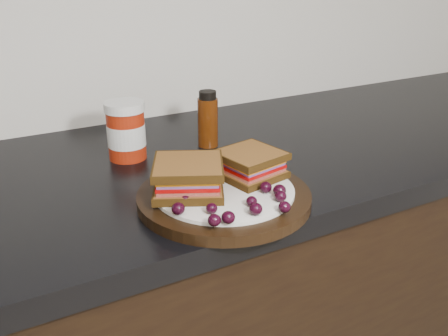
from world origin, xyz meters
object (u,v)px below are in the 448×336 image
at_px(condiment_jar, 126,131).
at_px(oil_bottle, 208,119).
at_px(sandwich_left, 188,177).
at_px(plate, 224,197).

distance_m(condiment_jar, oil_bottle, 0.17).
xyz_separation_m(sandwich_left, condiment_jar, (-0.02, 0.24, 0.01)).
bearing_deg(oil_bottle, plate, -111.36).
height_order(sandwich_left, condiment_jar, condiment_jar).
bearing_deg(sandwich_left, plate, 6.60).
height_order(condiment_jar, oil_bottle, oil_bottle).
bearing_deg(sandwich_left, condiment_jar, 120.76).
xyz_separation_m(condiment_jar, oil_bottle, (0.17, -0.01, 0.00)).
xyz_separation_m(sandwich_left, oil_bottle, (0.15, 0.23, 0.01)).
bearing_deg(plate, condiment_jar, 105.98).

